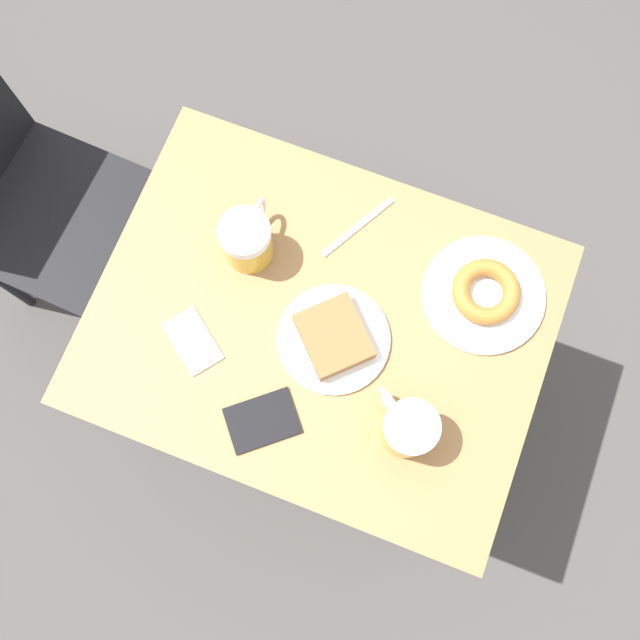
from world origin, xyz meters
The scene contains 10 objects.
ground_plane centered at (0.00, 0.00, 0.00)m, with size 8.00×8.00×0.00m, color #474442.
table centered at (0.00, 0.00, 0.68)m, with size 0.65×0.85×0.77m.
chair centered at (0.10, 0.82, 0.53)m, with size 0.42×0.42×0.87m.
plate_with_cake centered at (-0.02, -0.04, 0.78)m, with size 0.21×0.21×0.05m.
plate_with_donut centered at (0.16, -0.27, 0.78)m, with size 0.23×0.23×0.04m.
beer_mug_left centered at (0.09, 0.18, 0.82)m, with size 0.14×0.10×0.11m.
beer_mug_center centered at (-0.13, -0.22, 0.82)m, with size 0.10×0.12×0.11m.
napkin_folded centered at (-0.12, 0.21, 0.77)m, with size 0.12×0.13×0.00m.
fork centered at (0.21, 0.00, 0.77)m, with size 0.16×0.10×0.00m.
passport_near_edge centered at (-0.21, 0.03, 0.77)m, with size 0.15×0.15×0.01m.
Camera 1 is at (-0.30, -0.12, 2.07)m, focal length 40.00 mm.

